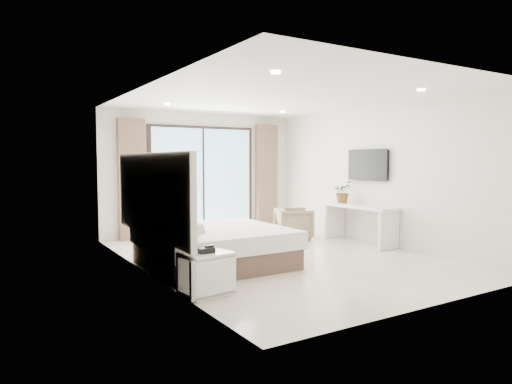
{
  "coord_description": "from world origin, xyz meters",
  "views": [
    {
      "loc": [
        -4.37,
        -6.35,
        1.64
      ],
      "look_at": [
        -0.22,
        0.4,
        1.09
      ],
      "focal_mm": 32.0,
      "sensor_mm": 36.0,
      "label": 1
    }
  ],
  "objects_px": {
    "bed": "(214,246)",
    "nightstand": "(206,273)",
    "armchair": "(294,222)",
    "console_desk": "(360,215)"
  },
  "relations": [
    {
      "from": "bed",
      "to": "nightstand",
      "type": "bearing_deg",
      "value": -119.9
    },
    {
      "from": "armchair",
      "to": "nightstand",
      "type": "bearing_deg",
      "value": 150.35
    },
    {
      "from": "console_desk",
      "to": "armchair",
      "type": "xyz_separation_m",
      "value": [
        -0.8,
        1.1,
        -0.21
      ]
    },
    {
      "from": "bed",
      "to": "armchair",
      "type": "relative_size",
      "value": 2.95
    },
    {
      "from": "console_desk",
      "to": "nightstand",
      "type": "bearing_deg",
      "value": -159.36
    },
    {
      "from": "bed",
      "to": "console_desk",
      "type": "xyz_separation_m",
      "value": [
        3.3,
        0.21,
        0.26
      ]
    },
    {
      "from": "bed",
      "to": "nightstand",
      "type": "distance_m",
      "value": 1.52
    },
    {
      "from": "nightstand",
      "to": "console_desk",
      "type": "height_order",
      "value": "console_desk"
    },
    {
      "from": "bed",
      "to": "armchair",
      "type": "distance_m",
      "value": 2.82
    },
    {
      "from": "nightstand",
      "to": "console_desk",
      "type": "relative_size",
      "value": 0.38
    }
  ]
}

